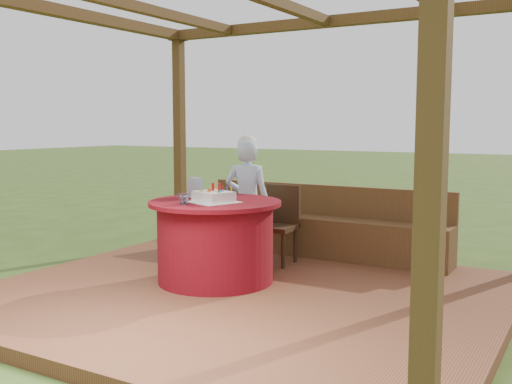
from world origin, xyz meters
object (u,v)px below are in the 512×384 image
bench (320,233)px  chair (279,221)px  table (215,241)px  drinking_glass (184,199)px  elderly_woman (247,200)px  gift_bag (195,188)px  birthday_cake (214,197)px

bench → chair: bearing=-113.5°
table → drinking_glass: bearing=-105.4°
elderly_woman → drinking_glass: size_ratio=13.19×
chair → elderly_woman: 0.42m
table → elderly_woman: 0.85m
bench → drinking_glass: bearing=-104.4°
chair → gift_bag: gift_bag is taller
elderly_woman → birthday_cake: elderly_woman is taller
table → gift_bag: size_ratio=6.27×
table → elderly_woman: elderly_woman is taller
elderly_woman → drinking_glass: 1.16m
chair → birthday_cake: birthday_cake is taller
table → birthday_cake: bearing=-62.4°
birthday_cake → drinking_glass: size_ratio=4.78×
table → elderly_woman: bearing=98.5°
bench → drinking_glass: (-0.49, -1.93, 0.57)m
chair → birthday_cake: size_ratio=1.68×
elderly_woman → gift_bag: 0.74m
bench → elderly_woman: elderly_woman is taller
bench → birthday_cake: size_ratio=5.95×
chair → drinking_glass: (-0.25, -1.37, 0.37)m
chair → birthday_cake: bearing=-95.2°
chair → gift_bag: 1.11m
bench → chair: (-0.24, -0.56, 0.19)m
bench → table: 1.62m
table → gift_bag: (-0.30, 0.09, 0.49)m
bench → elderly_woman: bearing=-123.5°
elderly_woman → gift_bag: bearing=-104.8°
bench → birthday_cake: 1.79m
table → birthday_cake: birthday_cake is taller
bench → chair: 0.64m
gift_bag → drinking_glass: 0.50m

